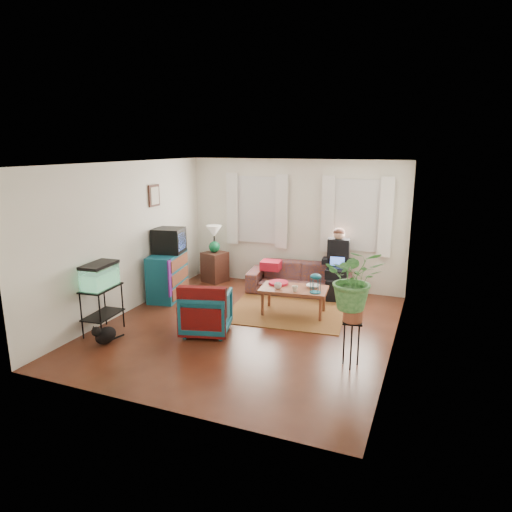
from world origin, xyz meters
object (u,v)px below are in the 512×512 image
at_px(armchair, 206,310).
at_px(plant_stand, 351,344).
at_px(dresser, 168,276).
at_px(side_table, 215,267).
at_px(coffee_table, 294,301).
at_px(sofa, 300,273).
at_px(aquarium_stand, 103,310).

bearing_deg(armchair, plant_stand, 157.19).
bearing_deg(dresser, side_table, 64.35).
bearing_deg(dresser, plant_stand, -32.86).
distance_m(armchair, coffee_table, 1.64).
xyz_separation_m(dresser, plant_stand, (3.78, -1.51, -0.12)).
distance_m(side_table, dresser, 1.36).
xyz_separation_m(side_table, plant_stand, (3.44, -2.82, -0.00)).
height_order(side_table, coffee_table, side_table).
height_order(dresser, plant_stand, dresser).
relative_size(side_table, dresser, 0.66).
distance_m(sofa, coffee_table, 1.21).
height_order(dresser, armchair, dresser).
height_order(sofa, plant_stand, sofa).
distance_m(sofa, plant_stand, 3.15).
height_order(side_table, aquarium_stand, aquarium_stand).
bearing_deg(side_table, sofa, -2.14).
height_order(aquarium_stand, coffee_table, aquarium_stand).
bearing_deg(armchair, coffee_table, -144.09).
bearing_deg(side_table, armchair, -65.68).
relative_size(dresser, aquarium_stand, 1.31).
bearing_deg(plant_stand, aquarium_stand, -175.29).
distance_m(dresser, armchair, 1.91).
height_order(sofa, armchair, sofa).
xyz_separation_m(side_table, armchair, (1.14, -2.51, 0.05)).
xyz_separation_m(armchair, coffee_table, (1.02, 1.27, -0.13)).
bearing_deg(armchair, aquarium_stand, 7.38).
relative_size(sofa, coffee_table, 1.78).
relative_size(sofa, armchair, 2.75).
xyz_separation_m(armchair, plant_stand, (2.31, -0.31, -0.05)).
height_order(side_table, plant_stand, same).
bearing_deg(dresser, aquarium_stand, -101.38).
xyz_separation_m(sofa, side_table, (-1.91, 0.07, -0.07)).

